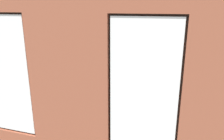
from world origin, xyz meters
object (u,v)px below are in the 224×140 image
media_console (42,87)px  papasan_chair (115,69)px  potted_plant_corner_near_left (202,68)px  potted_plant_between_couches (148,118)px  couch_left (203,115)px  coffee_table (113,89)px  potted_plant_beside_window_right (10,105)px  couch_by_window (76,132)px  potted_plant_near_tv (36,79)px  remote_silver (129,87)px  potted_plant_foreground_right (79,61)px  potted_plant_by_left_couch (184,89)px  tv_flatscreen (40,66)px  table_plant_small (108,82)px  cup_ceramic (116,87)px

media_console → papasan_chair: bearing=-131.8°
potted_plant_corner_near_left → potted_plant_between_couches: (1.20, 4.23, 0.15)m
couch_left → potted_plant_between_couches: potted_plant_between_couches is taller
coffee_table → potted_plant_corner_near_left: (-2.54, -1.93, 0.31)m
couch_left → potted_plant_beside_window_right: 4.18m
couch_by_window → potted_plant_near_tv: 2.13m
remote_silver → potted_plant_foreground_right: size_ratio=0.13×
papasan_chair → couch_by_window: bearing=96.0°
remote_silver → media_console: (2.71, 0.36, -0.17)m
media_console → potted_plant_corner_near_left: bearing=-156.0°
potted_plant_near_tv → potted_plant_by_left_couch: bearing=-154.4°
media_console → couch_left: bearing=172.1°
media_console → potted_plant_foreground_right: potted_plant_foreground_right is taller
media_console → potted_plant_near_tv: potted_plant_near_tv is taller
tv_flatscreen → papasan_chair: tv_flatscreen is taller
remote_silver → potted_plant_near_tv: size_ratio=0.12×
media_console → potted_plant_between_couches: 4.22m
potted_plant_foreground_right → potted_plant_beside_window_right: potted_plant_foreground_right is taller
coffee_table → potted_plant_near_tv: (1.73, 1.20, 0.52)m
potted_plant_foreground_right → potted_plant_corner_near_left: 4.53m
coffee_table → couch_by_window: bearing=89.2°
coffee_table → potted_plant_by_left_couch: size_ratio=3.11×
couch_by_window → coffee_table: 2.35m
coffee_table → papasan_chair: 1.86m
coffee_table → table_plant_small: size_ratio=7.81×
cup_ceramic → potted_plant_between_couches: bearing=119.2°
coffee_table → potted_plant_corner_near_left: bearing=-142.9°
potted_plant_by_left_couch → couch_left: bearing=105.4°
coffee_table → cup_ceramic: size_ratio=14.52×
table_plant_small → papasan_chair: bearing=-80.9°
coffee_table → media_console: 2.29m
coffee_table → media_console: media_console is taller
potted_plant_between_couches → potted_plant_foreground_right: bearing=-51.4°
media_console → potted_plant_corner_near_left: (-4.82, -2.14, 0.43)m
papasan_chair → potted_plant_beside_window_right: potted_plant_beside_window_right is taller
papasan_chair → potted_plant_between_couches: 4.50m
potted_plant_foreground_right → potted_plant_near_tv: size_ratio=0.93×
couch_by_window → table_plant_small: couch_by_window is taller
table_plant_small → potted_plant_by_left_couch: 2.25m
table_plant_small → remote_silver: bearing=-176.4°
couch_by_window → table_plant_small: 2.47m
potted_plant_foreground_right → media_console: bearing=82.1°
media_console → potted_plant_foreground_right: size_ratio=0.87×
coffee_table → couch_left: bearing=160.1°
media_console → potted_plant_beside_window_right: size_ratio=0.92×
tv_flatscreen → potted_plant_corner_near_left: 5.28m
cup_ceramic → potted_plant_between_couches: (-1.22, 2.18, 0.36)m
tv_flatscreen → potted_plant_by_left_couch: 4.38m
cup_ceramic → potted_plant_near_tv: potted_plant_near_tv is taller
table_plant_small → potted_plant_by_left_couch: bearing=-167.5°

